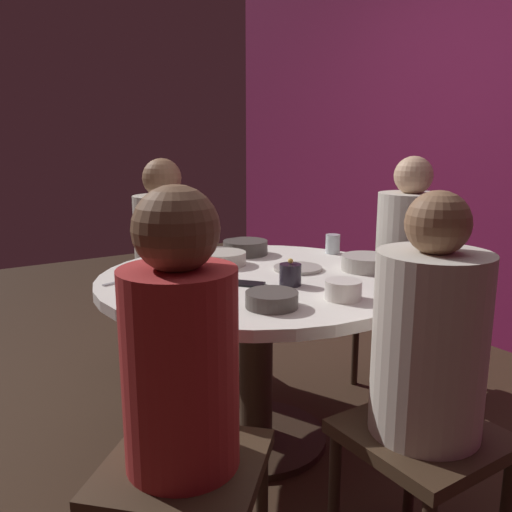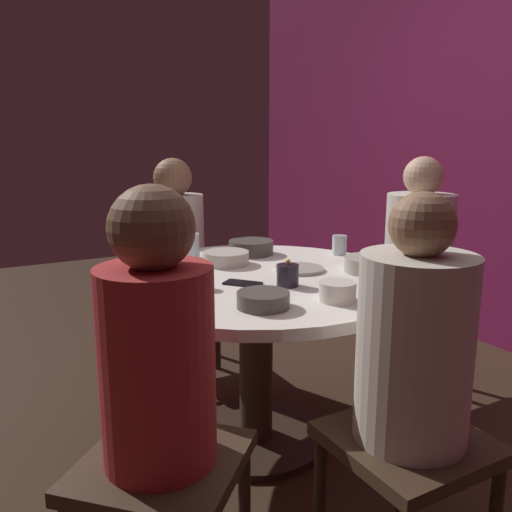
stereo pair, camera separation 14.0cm
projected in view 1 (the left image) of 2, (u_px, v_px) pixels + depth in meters
The scene contains 21 objects.
ground_plane at pixel (256, 440), 2.31m from camera, with size 8.00×8.00×0.00m, color #382619.
dining_table at pixel (256, 313), 2.19m from camera, with size 1.27×1.27×0.73m.
seated_diner_left at pixel (164, 242), 2.90m from camera, with size 0.40×0.40×1.18m.
seated_diner_back at pixel (409, 251), 2.63m from camera, with size 0.40×0.40×1.20m.
seated_diner_right at pixel (429, 351), 1.45m from camera, with size 0.40×0.40×1.14m.
seated_diner_front_right at pixel (180, 368), 1.30m from camera, with size 0.57×0.57×1.17m.
candle_holder at pixel (290, 275), 2.00m from camera, with size 0.08×0.08×0.10m.
wine_glass at pixel (150, 235), 2.32m from camera, with size 0.08×0.08×0.18m.
dinner_plate at pixel (298, 268), 2.24m from camera, with size 0.20×0.20×0.01m, color #B2ADA3.
cell_phone at pixel (245, 284), 2.01m from camera, with size 0.07×0.14×0.01m, color black.
bowl_serving_large at pixel (343, 290), 1.82m from camera, with size 0.13×0.13×0.07m, color silver.
bowl_salad_center at pixel (223, 258), 2.33m from camera, with size 0.20×0.20×0.06m, color beige.
bowl_small_white at pixel (245, 247), 2.54m from camera, with size 0.21×0.21×0.07m, color #4C4742.
bowl_sauce_side at pixel (272, 299), 1.74m from camera, with size 0.17×0.17×0.05m, color #4C4742.
bowl_rice_portion at pixel (367, 263), 2.23m from camera, with size 0.21×0.21×0.06m, color #B2ADA3.
cup_near_candle at pixel (333, 244), 2.56m from camera, with size 0.07×0.07×0.09m, color silver.
cup_by_left_diner at pixel (187, 246), 2.45m from camera, with size 0.07×0.07×0.11m, color silver.
cup_by_right_diner at pixel (154, 274), 1.95m from camera, with size 0.07×0.07×0.11m, color beige.
cup_center_front at pixel (194, 275), 1.97m from camera, with size 0.06×0.06×0.10m, color silver.
fork_near_plate at pixel (124, 281), 2.05m from camera, with size 0.02×0.18×0.01m, color #B7B7BC.
knife_near_plate at pixel (184, 302), 1.79m from camera, with size 0.02×0.18×0.01m, color #B7B7BC.
Camera 1 is at (1.75, -1.14, 1.27)m, focal length 37.43 mm.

